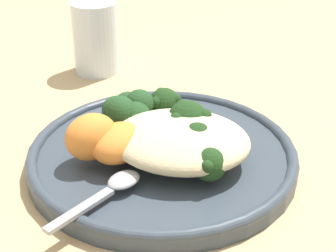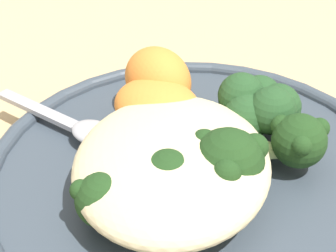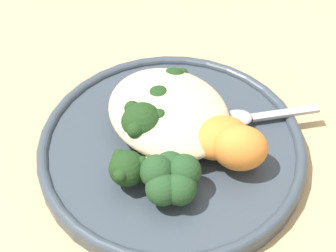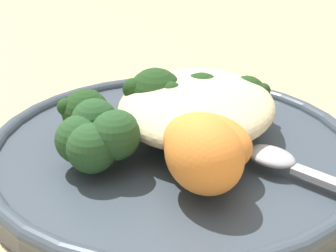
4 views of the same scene
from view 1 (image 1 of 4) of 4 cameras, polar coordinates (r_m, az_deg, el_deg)
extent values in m
plane|color=tan|center=(0.58, -0.85, -4.65)|extent=(4.00, 4.00, 0.00)
cylinder|color=#38424C|center=(0.58, -0.43, -3.36)|extent=(0.28, 0.28, 0.02)
torus|color=#38424C|center=(0.58, -0.43, -2.69)|extent=(0.28, 0.28, 0.01)
ellipsoid|color=beige|center=(0.55, 1.30, -1.39)|extent=(0.14, 0.12, 0.04)
ellipsoid|color=#ADC675|center=(0.54, 0.45, -3.17)|extent=(0.08, 0.05, 0.02)
sphere|color=#1E3D19|center=(0.52, 4.23, -3.91)|extent=(0.03, 0.03, 0.03)
sphere|color=#1E3D19|center=(0.51, 4.02, -4.13)|extent=(0.01, 0.01, 0.01)
sphere|color=#1E3D19|center=(0.53, 4.47, -2.66)|extent=(0.01, 0.01, 0.01)
ellipsoid|color=#ADC675|center=(0.56, -1.01, -2.27)|extent=(0.08, 0.03, 0.02)
sphere|color=#1E3D19|center=(0.55, 2.99, -1.39)|extent=(0.04, 0.04, 0.04)
sphere|color=#1E3D19|center=(0.54, 1.99, -1.37)|extent=(0.01, 0.01, 0.01)
sphere|color=#1E3D19|center=(0.55, 4.53, -0.97)|extent=(0.01, 0.01, 0.01)
sphere|color=#1E3D19|center=(0.56, 2.50, -0.08)|extent=(0.01, 0.01, 0.01)
ellipsoid|color=#ADC675|center=(0.56, -1.23, -2.01)|extent=(0.06, 0.07, 0.01)
sphere|color=#1E3D19|center=(0.58, 1.99, 0.47)|extent=(0.04, 0.04, 0.04)
sphere|color=#1E3D19|center=(0.56, 0.86, 0.54)|extent=(0.02, 0.02, 0.02)
sphere|color=#1E3D19|center=(0.57, 3.69, 0.96)|extent=(0.02, 0.02, 0.02)
sphere|color=#1E3D19|center=(0.59, 1.47, 1.88)|extent=(0.02, 0.02, 0.02)
ellipsoid|color=#ADC675|center=(0.58, -1.59, -0.89)|extent=(0.02, 0.11, 0.02)
sphere|color=#1E3D19|center=(0.62, -0.36, 2.31)|extent=(0.04, 0.04, 0.04)
sphere|color=#1E3D19|center=(0.61, -1.24, 2.40)|extent=(0.01, 0.01, 0.01)
sphere|color=#1E3D19|center=(0.62, 0.88, 2.69)|extent=(0.01, 0.01, 0.01)
sphere|color=#1E3D19|center=(0.63, -0.72, 3.34)|extent=(0.01, 0.01, 0.01)
ellipsoid|color=orange|center=(0.55, -5.06, -1.72)|extent=(0.06, 0.07, 0.04)
ellipsoid|color=orange|center=(0.55, -7.77, -1.10)|extent=(0.07, 0.07, 0.05)
sphere|color=#234723|center=(0.61, -5.25, 1.60)|extent=(0.03, 0.03, 0.03)
sphere|color=#234723|center=(0.60, -4.80, 1.51)|extent=(0.03, 0.03, 0.03)
sphere|color=#234723|center=(0.60, -3.28, 1.03)|extent=(0.03, 0.03, 0.03)
sphere|color=#234723|center=(0.61, -2.90, 2.24)|extent=(0.03, 0.03, 0.03)
sphere|color=#234723|center=(0.62, -4.09, 2.04)|extent=(0.03, 0.03, 0.03)
cube|color=#A3A3A8|center=(0.49, -8.94, -8.43)|extent=(0.04, 0.07, 0.00)
ellipsoid|color=#A3A3A8|center=(0.52, -4.51, -5.47)|extent=(0.04, 0.04, 0.01)
cylinder|color=silver|center=(0.79, -7.38, 8.91)|extent=(0.06, 0.06, 0.10)
camera|label=2|loc=(0.53, 32.03, 17.78)|focal=60.00mm
camera|label=3|loc=(0.83, -21.30, 36.89)|focal=60.00mm
camera|label=4|loc=(0.59, -32.61, 10.79)|focal=50.00mm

